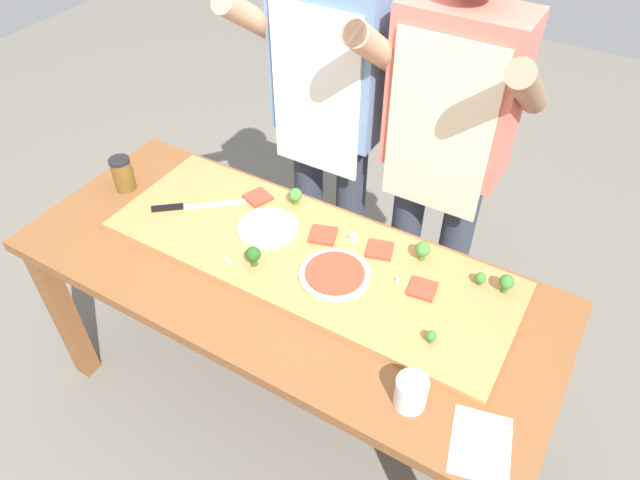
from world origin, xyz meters
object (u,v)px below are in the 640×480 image
at_px(cheese_crumble_b, 353,237).
at_px(pizza_whole_tomato_red, 335,274).
at_px(broccoli_floret_back_left, 423,250).
at_px(cheese_crumble_a, 398,280).
at_px(pizza_slice_near_right, 323,235).
at_px(flour_cup, 411,394).
at_px(broccoli_floret_center_right, 295,195).
at_px(broccoli_floret_front_left, 431,336).
at_px(pizza_whole_white_garlic, 268,227).
at_px(cook_left, 329,106).
at_px(broccoli_floret_back_mid, 253,255).
at_px(broccoli_floret_back_right, 480,278).
at_px(pizza_slice_far_right, 423,289).
at_px(broccoli_floret_front_right, 506,283).
at_px(cook_right, 446,141).
at_px(pizza_slice_near_left, 380,250).
at_px(prep_table, 284,291).
at_px(chefs_knife, 185,206).
at_px(sauce_jar, 123,174).
at_px(cheese_crumble_c, 228,261).
at_px(pizza_slice_far_left, 258,197).
at_px(recipe_note, 481,445).

bearing_deg(cheese_crumble_b, pizza_whole_tomato_red, -80.19).
bearing_deg(broccoli_floret_back_left, cheese_crumble_a, -100.03).
xyz_separation_m(pizza_slice_near_right, flour_cup, (0.50, -0.42, 0.01)).
xyz_separation_m(broccoli_floret_center_right, cheese_crumble_a, (0.47, -0.16, -0.03)).
xyz_separation_m(pizza_slice_near_right, broccoli_floret_front_left, (0.47, -0.22, 0.02)).
height_order(pizza_whole_white_garlic, cook_left, cook_left).
relative_size(broccoli_floret_back_mid, broccoli_floret_back_right, 1.60).
height_order(pizza_slice_far_right, broccoli_floret_front_right, broccoli_floret_front_right).
bearing_deg(cook_right, pizza_slice_near_left, -96.74).
distance_m(pizza_slice_near_left, broccoli_floret_front_left, 0.38).
distance_m(broccoli_floret_back_mid, broccoli_floret_back_right, 0.70).
bearing_deg(prep_table, chefs_knife, 171.42).
relative_size(pizza_slice_far_right, cheese_crumble_a, 6.45).
relative_size(sauce_jar, cook_right, 0.08).
bearing_deg(chefs_knife, cheese_crumble_b, 14.62).
distance_m(pizza_slice_near_right, pizza_slice_near_left, 0.20).
distance_m(pizza_whole_tomato_red, broccoli_floret_front_right, 0.51).
distance_m(pizza_slice_near_right, sauce_jar, 0.79).
height_order(broccoli_floret_front_right, broccoli_floret_center_right, broccoli_floret_front_right).
bearing_deg(pizza_slice_near_right, pizza_slice_far_right, -8.36).
bearing_deg(pizza_whole_tomato_red, chefs_knife, 178.07).
distance_m(broccoli_floret_back_left, sauce_jar, 1.12).
distance_m(cheese_crumble_a, cook_left, 0.73).
relative_size(cheese_crumble_a, cook_right, 0.01).
relative_size(pizza_whole_white_garlic, broccoli_floret_center_right, 3.31).
distance_m(pizza_slice_near_left, cheese_crumble_c, 0.49).
bearing_deg(cheese_crumble_b, broccoli_floret_center_right, 166.35).
height_order(pizza_whole_white_garlic, pizza_whole_tomato_red, same).
height_order(broccoli_floret_front_right, cheese_crumble_a, broccoli_floret_front_right).
bearing_deg(pizza_whole_tomato_red, pizza_slice_far_left, 155.60).
distance_m(broccoli_floret_front_left, cheese_crumble_c, 0.67).
relative_size(pizza_whole_white_garlic, pizza_slice_near_left, 2.58).
relative_size(pizza_slice_near_left, sauce_jar, 0.63).
relative_size(pizza_slice_far_right, cook_right, 0.05).
distance_m(broccoli_floret_center_right, broccoli_floret_back_right, 0.69).
xyz_separation_m(pizza_slice_near_right, pizza_slice_far_right, (0.38, -0.06, 0.00)).
relative_size(broccoli_floret_center_right, broccoli_floret_back_right, 1.43).
bearing_deg(broccoli_floret_front_left, pizza_whole_tomato_red, 166.35).
xyz_separation_m(cheese_crumble_a, sauce_jar, (-1.08, -0.06, 0.04)).
distance_m(flour_cup, cook_left, 1.11).
distance_m(broccoli_floret_back_right, broccoli_floret_front_left, 0.28).
xyz_separation_m(pizza_slice_far_left, cheese_crumble_c, (0.10, -0.32, 0.00)).
height_order(chefs_knife, pizza_whole_white_garlic, same).
bearing_deg(cook_left, cheese_crumble_c, -88.68).
height_order(flour_cup, recipe_note, flour_cup).
height_order(pizza_slice_near_left, broccoli_floret_front_right, broccoli_floret_front_right).
relative_size(broccoli_floret_back_mid, broccoli_floret_center_right, 1.12).
relative_size(chefs_knife, pizza_slice_far_right, 3.38).
xyz_separation_m(pizza_slice_far_right, pizza_slice_near_left, (-0.19, 0.09, 0.00)).
height_order(pizza_slice_far_left, sauce_jar, sauce_jar).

